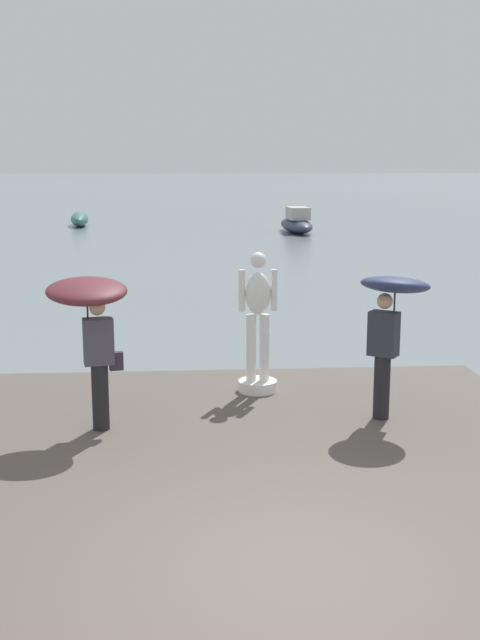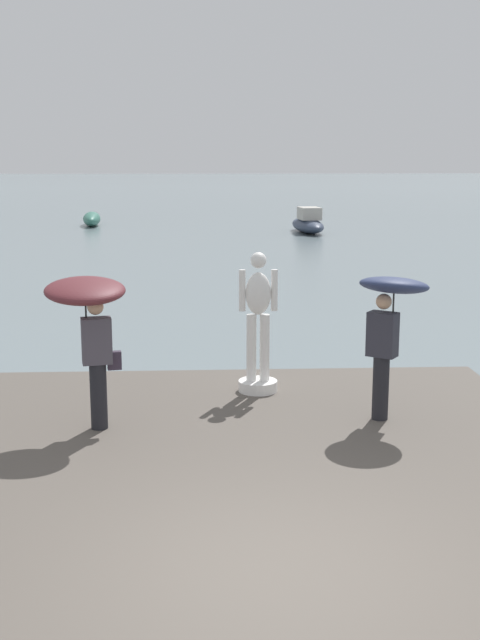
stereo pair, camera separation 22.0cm
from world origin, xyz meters
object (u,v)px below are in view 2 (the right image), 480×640
at_px(boat_near, 92,219).
at_px(boat_leftward, 308,223).
at_px(onlooker_right, 390,310).
at_px(onlooker_left, 89,311).
at_px(statue_white_figure, 258,332).

xyz_separation_m(boat_near, boat_leftward, (12.40, -5.35, 0.10)).
bearing_deg(boat_near, onlooker_right, -76.67).
bearing_deg(boat_leftward, boat_near, 156.65).
bearing_deg(onlooker_right, boat_near, 103.33).
height_order(onlooker_right, boat_leftward, onlooker_right).
height_order(onlooker_left, onlooker_right, onlooker_left).
height_order(onlooker_left, boat_near, onlooker_left).
bearing_deg(onlooker_left, onlooker_right, 2.27).
relative_size(statue_white_figure, onlooker_right, 1.05).
xyz_separation_m(onlooker_left, boat_near, (-5.10, 38.25, -1.55)).
xyz_separation_m(onlooker_left, boat_leftward, (7.29, 32.90, -1.45)).
relative_size(statue_white_figure, boat_near, 0.49).
bearing_deg(statue_white_figure, onlooker_left, -145.24).
distance_m(statue_white_figure, onlooker_left, 2.86).
xyz_separation_m(statue_white_figure, onlooker_left, (-2.29, -1.59, 0.64)).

